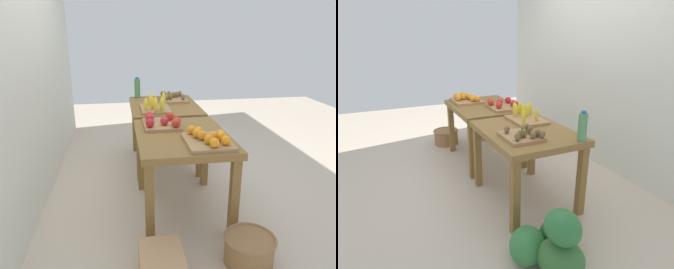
{
  "view_description": "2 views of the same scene",
  "coord_description": "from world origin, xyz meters",
  "views": [
    {
      "loc": [
        -3.18,
        0.53,
        1.66
      ],
      "look_at": [
        -0.02,
        0.04,
        0.57
      ],
      "focal_mm": 34.33,
      "sensor_mm": 36.0,
      "label": 1
    },
    {
      "loc": [
        2.89,
        -1.29,
        1.64
      ],
      "look_at": [
        0.0,
        0.05,
        0.52
      ],
      "focal_mm": 31.11,
      "sensor_mm": 36.0,
      "label": 2
    }
  ],
  "objects": [
    {
      "name": "banana_crate",
      "position": [
        0.29,
        0.14,
        0.8
      ],
      "size": [
        0.44,
        0.32,
        0.17
      ],
      "color": "#A67D4F",
      "rests_on": "display_table_right"
    },
    {
      "name": "display_table_left",
      "position": [
        -0.56,
        0.0,
        0.64
      ],
      "size": [
        1.04,
        0.8,
        0.75
      ],
      "color": "brown",
      "rests_on": "ground_plane"
    },
    {
      "name": "water_bottle",
      "position": [
        1.03,
        0.29,
        0.88
      ],
      "size": [
        0.08,
        0.08,
        0.27
      ],
      "color": "#4C8C59",
      "rests_on": "display_table_right"
    },
    {
      "name": "display_table_right",
      "position": [
        0.56,
        0.0,
        0.64
      ],
      "size": [
        1.04,
        0.8,
        0.75
      ],
      "color": "brown",
      "rests_on": "ground_plane"
    },
    {
      "name": "apple_bin",
      "position": [
        -0.31,
        0.15,
        0.79
      ],
      "size": [
        0.4,
        0.36,
        0.11
      ],
      "color": "#A67D4F",
      "rests_on": "display_table_left"
    },
    {
      "name": "wicker_basket",
      "position": [
        -1.35,
        -0.35,
        0.12
      ],
      "size": [
        0.38,
        0.38,
        0.22
      ],
      "color": "olive",
      "rests_on": "ground_plane"
    },
    {
      "name": "orange_bin",
      "position": [
        -0.83,
        -0.16,
        0.79
      ],
      "size": [
        0.44,
        0.36,
        0.11
      ],
      "color": "#A67D4F",
      "rests_on": "display_table_left"
    },
    {
      "name": "back_wall",
      "position": [
        0.0,
        1.35,
        1.5
      ],
      "size": [
        4.4,
        0.12,
        3.0
      ],
      "primitive_type": "cube",
      "color": "silver",
      "rests_on": "ground_plane"
    },
    {
      "name": "kiwi_bin",
      "position": [
        0.76,
        -0.14,
        0.79
      ],
      "size": [
        0.36,
        0.32,
        0.1
      ],
      "color": "#A67D4F",
      "rests_on": "display_table_right"
    },
    {
      "name": "cardboard_produce_box",
      "position": [
        -1.41,
        0.3,
        0.1
      ],
      "size": [
        0.4,
        0.3,
        0.2
      ],
      "primitive_type": "cube",
      "color": "tan",
      "rests_on": "ground_plane"
    },
    {
      "name": "ground_plane",
      "position": [
        0.0,
        0.0,
        0.0
      ],
      "size": [
        8.0,
        8.0,
        0.0
      ],
      "primitive_type": "plane",
      "color": "beige"
    },
    {
      "name": "watermelon_pile",
      "position": [
        1.45,
        -0.25,
        0.18
      ],
      "size": [
        0.66,
        0.71,
        0.52
      ],
      "color": "#346730",
      "rests_on": "ground_plane"
    }
  ]
}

